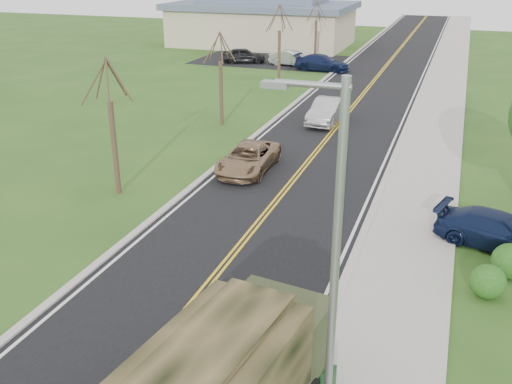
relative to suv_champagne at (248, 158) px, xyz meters
The scene contains 18 objects.
ground 14.88m from the suv_champagne, 80.38° to the right, with size 160.00×160.00×0.00m, color #274918.
road 25.47m from the suv_champagne, 84.40° to the left, with size 8.00×120.00×0.01m, color black.
curb_right 26.20m from the suv_champagne, 75.33° to the left, with size 0.30×120.00×0.12m, color #9E998E.
sidewalk_right 26.70m from the suv_champagne, 71.69° to the left, with size 3.20×120.00×0.10m, color #9E998E.
curb_left 25.40m from the suv_champagne, 93.76° to the left, with size 0.30×120.00×0.10m, color #9E998E.
street_light 17.28m from the suv_champagne, 64.03° to the right, with size 1.65×0.22×8.00m.
bare_tree_a 6.78m from the suv_champagne, 134.12° to the right, with size 1.93×2.26×6.08m.
bare_tree_b 8.81m from the suv_champagne, 121.61° to the left, with size 1.83×2.14×5.73m.
bare_tree_c 19.97m from the suv_champagne, 103.15° to the left, with size 2.04×2.39×6.42m.
bare_tree_d 31.72m from the suv_champagne, 98.20° to the left, with size 1.88×2.20×5.91m.
commercial_building 43.51m from the suv_champagne, 108.10° to the left, with size 25.50×21.50×5.65m.
suv_champagne is the anchor object (origin of this frame).
sedan_silver 10.12m from the suv_champagne, 80.50° to the left, with size 1.63×4.67×1.54m, color #AEAEB3.
pickup_navy 12.28m from the suv_champagne, 21.73° to the right, with size 1.84×4.53×1.31m, color #101A3B.
utility_box_far 15.79m from the suv_champagne, 63.03° to the right, with size 0.55×0.45×0.65m, color #17421C.
lot_car_dark 30.88m from the suv_champagne, 111.17° to the left, with size 1.75×4.34×1.48m, color black.
lot_car_silver 29.50m from the suv_champagne, 101.97° to the left, with size 1.57×4.49×1.48m, color #A7A8AC.
lot_car_navy 27.49m from the suv_champagne, 95.92° to the left, with size 2.06×5.08×1.47m, color #10193A.
Camera 1 is at (6.83, -10.32, 9.92)m, focal length 40.00 mm.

